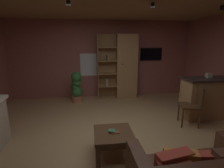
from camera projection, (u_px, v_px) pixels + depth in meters
The scene contains 15 objects.
floor at pixel (115, 141), 3.40m from camera, with size 6.11×5.94×0.02m, color tan.
wall_back at pixel (102, 59), 5.98m from camera, with size 6.23×0.06×2.59m, color #9E5B56.
window_pane_back at pixel (88, 65), 5.93m from camera, with size 0.55×0.01×0.75m, color white.
bookshelf_cabinet at pixel (124, 67), 5.87m from camera, with size 1.33×0.41×2.13m.
kitchen_bar_counter at pixel (212, 98), 4.39m from camera, with size 1.53×0.59×1.02m.
tissue_box at pixel (209, 75), 4.31m from camera, with size 0.12×0.12×0.11m, color #BFB299.
coffee_table at pixel (114, 137), 2.90m from camera, with size 0.64×0.64×0.42m.
table_book_0 at pixel (115, 132), 2.87m from camera, with size 0.14×0.10×0.02m, color brown.
table_book_1 at pixel (112, 131), 2.88m from camera, with size 0.11×0.11×0.02m, color #387247.
dining_chair at pixel (194, 103), 3.95m from camera, with size 0.51×0.51×0.92m.
potted_floor_plant at pixel (77, 87), 5.49m from camera, with size 0.35×0.36×0.99m.
wall_mounted_tv at pixel (151, 54), 6.11m from camera, with size 0.77×0.06×0.43m.
track_light_spot_1 at pixel (68, 3), 2.90m from camera, with size 0.07×0.07×0.09m, color black.
track_light_spot_2 at pixel (153, 6), 3.08m from camera, with size 0.07×0.07×0.09m, color black.
track_light_spot_3 at pixel (222, 8), 3.30m from camera, with size 0.07×0.07×0.09m, color black.
Camera 1 is at (-0.46, -3.01, 1.89)m, focal length 27.84 mm.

